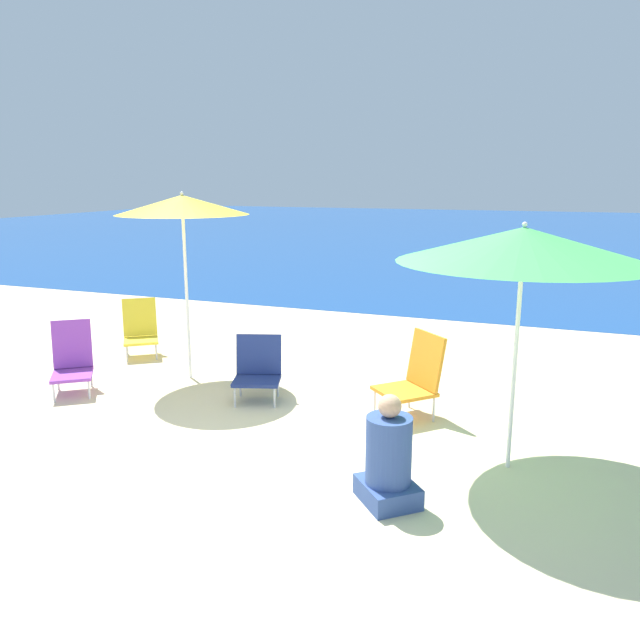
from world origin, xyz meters
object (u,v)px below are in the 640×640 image
object	(u,v)px
beach_chair_purple	(72,359)
beach_chair_orange	(415,376)
beach_chair_navy	(258,368)
person_seated_near	(388,460)
beach_chair_yellow	(140,328)
beach_umbrella_yellow	(182,205)
beach_umbrella_green	(523,245)

from	to	relation	value
beach_chair_purple	beach_chair_orange	bearing A→B (deg)	-28.08
beach_chair_navy	person_seated_near	world-z (taller)	person_seated_near
beach_chair_orange	beach_chair_yellow	bearing A→B (deg)	-148.93
beach_umbrella_yellow	person_seated_near	xyz separation A→B (m)	(3.04, -2.06, -1.74)
beach_umbrella_yellow	beach_chair_yellow	world-z (taller)	beach_umbrella_yellow
beach_chair_yellow	beach_chair_orange	distance (m)	4.12
beach_umbrella_yellow	beach_chair_orange	xyz separation A→B (m)	(2.84, -0.25, -1.65)
beach_chair_orange	person_seated_near	world-z (taller)	beach_chair_orange
beach_umbrella_yellow	beach_chair_navy	distance (m)	2.09
beach_umbrella_green	beach_chair_orange	size ratio (longest dim) A/B	2.39
beach_umbrella_green	beach_chair_yellow	bearing A→B (deg)	160.73
beach_umbrella_green	person_seated_near	size ratio (longest dim) A/B	2.41
beach_chair_purple	beach_chair_orange	distance (m)	3.87
beach_chair_yellow	beach_chair_purple	world-z (taller)	beach_chair_purple
person_seated_near	beach_umbrella_green	bearing A→B (deg)	7.90
beach_umbrella_yellow	person_seated_near	bearing A→B (deg)	-34.08
beach_chair_yellow	person_seated_near	bearing A→B (deg)	-69.59
beach_umbrella_yellow	beach_umbrella_green	world-z (taller)	beach_umbrella_yellow
beach_chair_yellow	person_seated_near	world-z (taller)	person_seated_near
person_seated_near	beach_umbrella_yellow	bearing A→B (deg)	104.36
beach_chair_yellow	beach_chair_navy	size ratio (longest dim) A/B	1.09
beach_chair_orange	beach_chair_navy	bearing A→B (deg)	-132.32
beach_chair_orange	person_seated_near	distance (m)	1.82
beach_chair_yellow	beach_chair_navy	world-z (taller)	beach_chair_yellow
beach_umbrella_yellow	beach_umbrella_green	xyz separation A→B (m)	(3.84, -1.12, -0.21)
beach_chair_purple	person_seated_near	bearing A→B (deg)	-53.70
beach_umbrella_green	beach_chair_orange	distance (m)	1.96
beach_umbrella_yellow	beach_chair_orange	distance (m)	3.29
person_seated_near	beach_chair_yellow	bearing A→B (deg)	105.97
beach_umbrella_green	beach_chair_purple	world-z (taller)	beach_umbrella_green
beach_chair_navy	person_seated_near	xyz separation A→B (m)	(1.92, -1.68, -0.02)
beach_chair_yellow	beach_chair_purple	xyz separation A→B (m)	(0.20, -1.52, -0.00)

